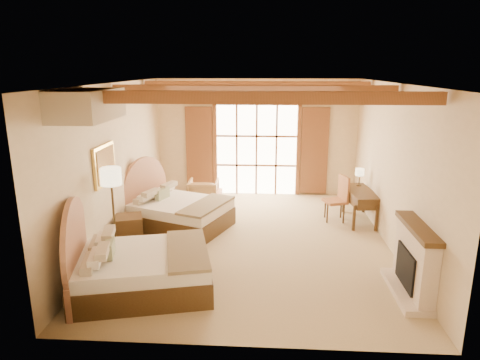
# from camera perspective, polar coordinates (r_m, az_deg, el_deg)

# --- Properties ---
(floor) EXTENTS (7.00, 7.00, 0.00)m
(floor) POSITION_cam_1_polar(r_m,az_deg,el_deg) (8.99, 1.58, -8.07)
(floor) COLOR #D0B88B
(floor) RESTS_ON ground
(wall_back) EXTENTS (5.50, 0.00, 5.50)m
(wall_back) POSITION_cam_1_polar(r_m,az_deg,el_deg) (11.93, 2.23, 5.66)
(wall_back) COLOR beige
(wall_back) RESTS_ON ground
(wall_left) EXTENTS (0.00, 7.00, 7.00)m
(wall_left) POSITION_cam_1_polar(r_m,az_deg,el_deg) (9.01, -16.12, 2.09)
(wall_left) COLOR beige
(wall_left) RESTS_ON ground
(wall_right) EXTENTS (0.00, 7.00, 7.00)m
(wall_right) POSITION_cam_1_polar(r_m,az_deg,el_deg) (8.84, 19.77, 1.57)
(wall_right) COLOR beige
(wall_right) RESTS_ON ground
(ceiling) EXTENTS (7.00, 7.00, 0.00)m
(ceiling) POSITION_cam_1_polar(r_m,az_deg,el_deg) (8.29, 1.74, 12.78)
(ceiling) COLOR #B57F3D
(ceiling) RESTS_ON ground
(ceiling_beams) EXTENTS (5.39, 4.60, 0.18)m
(ceiling_beams) POSITION_cam_1_polar(r_m,az_deg,el_deg) (8.29, 1.73, 11.95)
(ceiling_beams) COLOR #945532
(ceiling_beams) RESTS_ON ceiling
(french_doors) EXTENTS (3.95, 0.08, 2.60)m
(french_doors) POSITION_cam_1_polar(r_m,az_deg,el_deg) (11.93, 2.21, 3.96)
(french_doors) COLOR white
(french_doors) RESTS_ON ground
(fireplace) EXTENTS (0.46, 1.40, 1.16)m
(fireplace) POSITION_cam_1_polar(r_m,az_deg,el_deg) (7.33, 22.12, -10.36)
(fireplace) COLOR beige
(fireplace) RESTS_ON ground
(painting) EXTENTS (0.06, 0.95, 0.75)m
(painting) POSITION_cam_1_polar(r_m,az_deg,el_deg) (8.28, -17.59, 1.96)
(painting) COLOR gold
(painting) RESTS_ON wall_left
(canopy_valance) EXTENTS (0.70, 1.40, 0.45)m
(canopy_valance) POSITION_cam_1_polar(r_m,az_deg,el_deg) (6.84, -19.69, 9.42)
(canopy_valance) COLOR #C6B39C
(canopy_valance) RESTS_ON ceiling
(bed_near) EXTENTS (2.44, 2.03, 1.39)m
(bed_near) POSITION_cam_1_polar(r_m,az_deg,el_deg) (7.18, -14.05, -11.00)
(bed_near) COLOR #4D371D
(bed_near) RESTS_ON floor
(bed_far) EXTENTS (2.55, 2.16, 1.33)m
(bed_far) POSITION_cam_1_polar(r_m,az_deg,el_deg) (9.69, -8.84, -3.98)
(bed_far) COLOR #4D371D
(bed_far) RESTS_ON floor
(nightstand) EXTENTS (0.66, 0.66, 0.63)m
(nightstand) POSITION_cam_1_polar(r_m,az_deg,el_deg) (8.92, -14.52, -6.59)
(nightstand) COLOR #4D371D
(nightstand) RESTS_ON floor
(floor_lamp) EXTENTS (0.37, 0.37, 1.76)m
(floor_lamp) POSITION_cam_1_polar(r_m,az_deg,el_deg) (8.01, -16.79, -0.28)
(floor_lamp) COLOR #3D2F19
(floor_lamp) RESTS_ON floor
(armchair) EXTENTS (0.76, 0.78, 0.70)m
(armchair) POSITION_cam_1_polar(r_m,az_deg,el_deg) (11.08, -4.90, -1.73)
(armchair) COLOR #A87C47
(armchair) RESTS_ON floor
(ottoman) EXTENTS (0.59, 0.59, 0.40)m
(ottoman) POSITION_cam_1_polar(r_m,az_deg,el_deg) (11.11, -3.84, -2.46)
(ottoman) COLOR #B77958
(ottoman) RESTS_ON floor
(desk) EXTENTS (0.75, 1.43, 0.74)m
(desk) POSITION_cam_1_polar(r_m,az_deg,el_deg) (10.34, 15.65, -3.20)
(desk) COLOR #4D371D
(desk) RESTS_ON floor
(desk_chair) EXTENTS (0.60, 0.59, 1.06)m
(desk_chair) POSITION_cam_1_polar(r_m,az_deg,el_deg) (10.26, 12.64, -3.52)
(desk_chair) COLOR #AA673B
(desk_chair) RESTS_ON floor
(desk_lamp) EXTENTS (0.21, 0.21, 0.42)m
(desk_lamp) POSITION_cam_1_polar(r_m,az_deg,el_deg) (10.60, 15.68, 0.93)
(desk_lamp) COLOR #3D2F19
(desk_lamp) RESTS_ON desk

